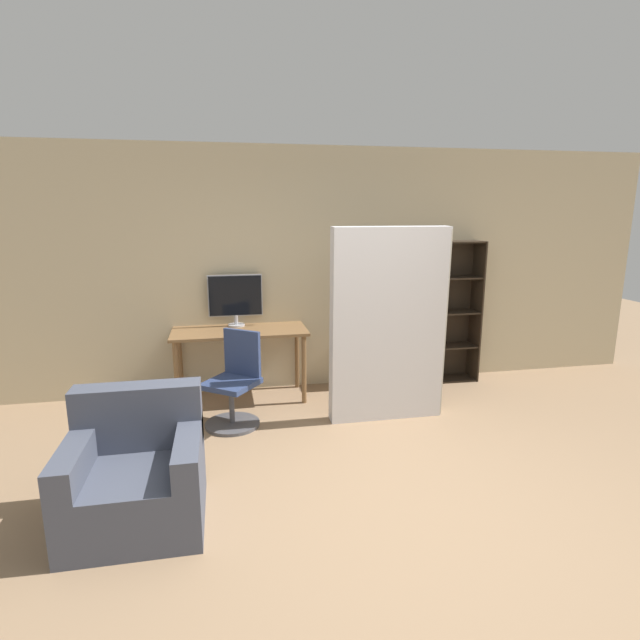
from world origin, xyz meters
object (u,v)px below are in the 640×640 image
object	(u,v)px
office_chair	(235,388)
bookshelf	(434,315)
monitor	(235,297)
mattress_near	(389,326)
armchair	(137,474)

from	to	relation	value
office_chair	bookshelf	world-z (taller)	bookshelf
monitor	bookshelf	xyz separation A→B (m)	(2.31, -0.01, -0.29)
bookshelf	mattress_near	world-z (taller)	mattress_near
office_chair	mattress_near	world-z (taller)	mattress_near
office_chair	mattress_near	size ratio (longest dim) A/B	0.48
monitor	armchair	world-z (taller)	monitor
office_chair	armchair	xyz separation A→B (m)	(-0.68, -1.40, -0.04)
monitor	bookshelf	size ratio (longest dim) A/B	0.35
office_chair	bookshelf	distance (m)	2.55
monitor	mattress_near	xyz separation A→B (m)	(1.41, -0.98, -0.15)
bookshelf	mattress_near	size ratio (longest dim) A/B	0.89
office_chair	mattress_near	xyz separation A→B (m)	(1.47, -0.15, 0.58)
office_chair	armchair	world-z (taller)	office_chair
mattress_near	armchair	world-z (taller)	mattress_near
armchair	monitor	bearing A→B (deg)	71.73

